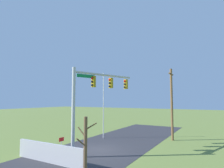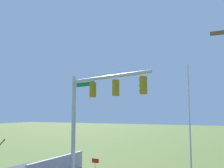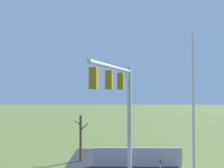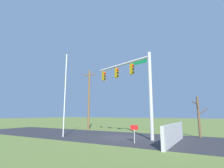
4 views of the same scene
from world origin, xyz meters
The scene contains 5 objects.
retaining_fence centered at (4.59, -1.17, 0.67)m, with size 0.20×6.32×1.34m, color #A8A8AD.
signal_mast centered at (1.06, 0.10, 5.00)m, with size 6.32×2.27×7.06m.
flagpole centered at (-4.61, -2.40, 3.81)m, with size 0.10×0.10×7.61m, color silver.
bare_tree centered at (5.93, 3.12, 1.82)m, with size 1.27×1.02×3.52m.
open_sign centered at (2.15, -2.37, 0.91)m, with size 0.56×0.04×1.22m.
Camera 3 is at (-13.94, 0.44, 5.51)m, focal length 41.13 mm.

